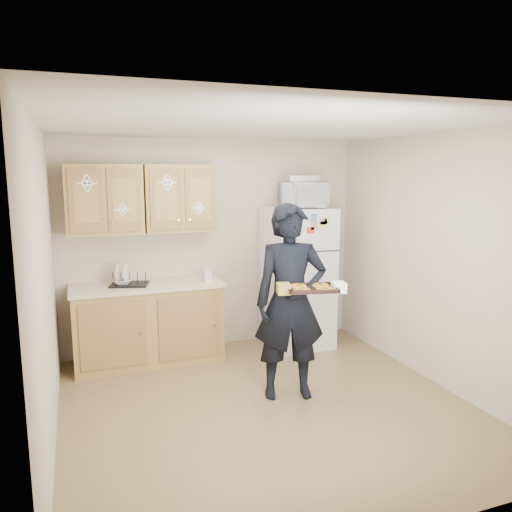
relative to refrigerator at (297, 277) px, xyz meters
The scene contains 23 objects.
floor 1.92m from the refrigerator, 123.60° to the right, with size 3.60×3.60×0.00m, color brown.
ceiling 2.38m from the refrigerator, 123.60° to the right, with size 3.60×3.60×0.00m, color silver.
wall_back 1.10m from the refrigerator, 158.72° to the left, with size 3.60×0.04×2.50m, color beige.
wall_front 3.39m from the refrigerator, 106.39° to the right, with size 3.60×0.04×2.50m, color beige.
wall_left 3.13m from the refrigerator, 152.53° to the right, with size 0.04×3.60×2.50m, color beige.
wall_right 1.71m from the refrigerator, 59.27° to the right, with size 0.04×3.60×2.50m, color beige.
refrigerator is the anchor object (origin of this frame).
base_cabinet 1.85m from the refrigerator, behind, with size 1.60×0.60×0.86m, color olive.
countertop 1.80m from the refrigerator, behind, with size 1.64×0.64×0.04m, color beige.
upper_cab_left 2.41m from the refrigerator, behind, with size 0.80×0.33×0.75m, color olive.
upper_cab_right 1.70m from the refrigerator, behind, with size 0.80×0.33×0.75m, color olive.
cereal_box 0.89m from the refrigerator, 24.99° to the left, with size 0.20×0.07×0.32m, color #C18D44.
person 1.44m from the refrigerator, 117.30° to the right, with size 0.67×0.44×1.84m, color black.
baking_tray 1.70m from the refrigerator, 110.62° to the right, with size 0.43×0.32×0.04m, color black.
pizza_front_left 1.79m from the refrigerator, 113.59° to the right, with size 0.14×0.14×0.02m, color gold.
pizza_front_right 1.76m from the refrigerator, 107.00° to the right, with size 0.14×0.14×0.02m, color gold.
pizza_back_left 1.65m from the refrigerator, 114.50° to the right, with size 0.14×0.14×0.02m, color gold.
pizza_back_right 1.62m from the refrigerator, 107.33° to the right, with size 0.14×0.14×0.02m, color gold.
microwave 1.00m from the refrigerator, 50.88° to the right, with size 0.55×0.37×0.30m, color silver.
foil_pan 1.19m from the refrigerator, 25.30° to the right, with size 0.35×0.24×0.07m, color #B6B5BD.
dish_rack 1.99m from the refrigerator, behind, with size 0.39×0.29×0.16m, color black.
bowl 2.07m from the refrigerator, behind, with size 0.21×0.21×0.05m, color silver.
soap_bottle 1.16m from the refrigerator, behind, with size 0.08×0.09×0.19m, color silver.
Camera 1 is at (-1.56, -3.98, 2.12)m, focal length 35.00 mm.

